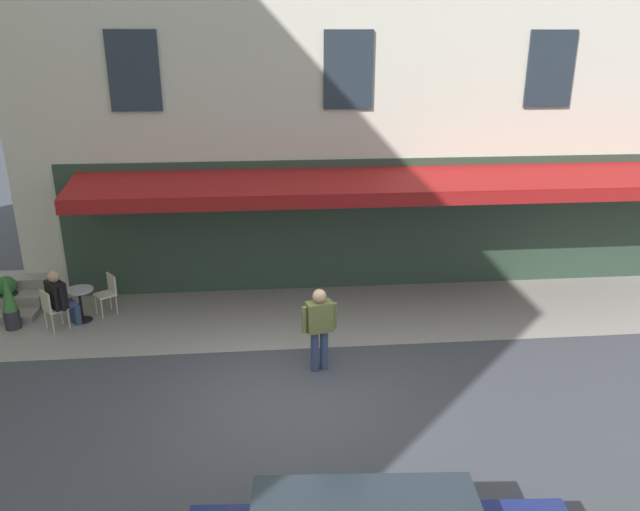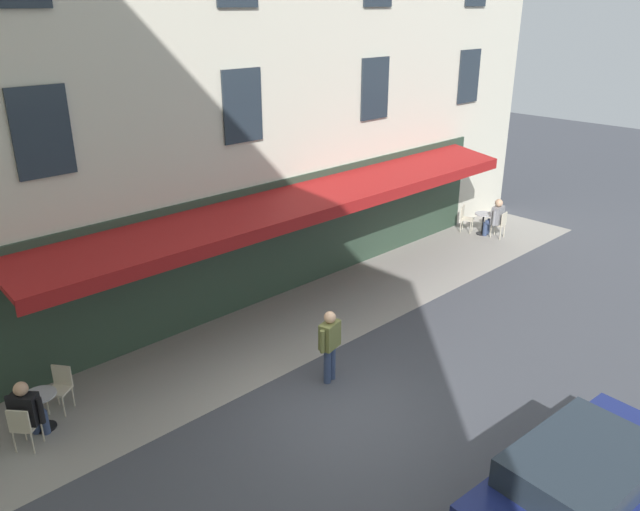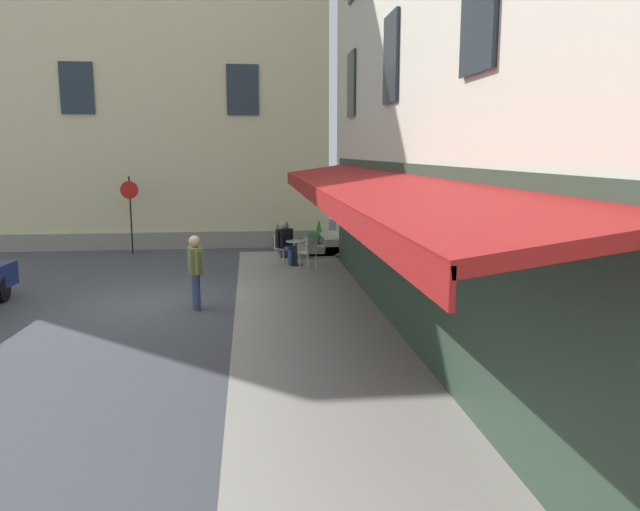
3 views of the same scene
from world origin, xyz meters
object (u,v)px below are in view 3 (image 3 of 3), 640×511
at_px(walking_pedestrian_in_olive, 195,267).
at_px(potted_plant_mid_terrace, 278,237).
at_px(cafe_chair_cream_by_window, 281,245).
at_px(potted_plant_entrance_left, 283,241).
at_px(cafe_table_near_entrance, 296,249).
at_px(no_parking_sign, 130,201).
at_px(potted_plant_under_sign, 319,234).
at_px(potted_plant_entrance_right, 314,243).
at_px(potted_plant_by_steps, 285,240).
at_px(cafe_chair_cream_facing_street, 310,250).
at_px(seated_companion_in_black, 286,241).

xyz_separation_m(walking_pedestrian_in_olive, potted_plant_mid_terrace, (7.91, -2.14, -0.47)).
xyz_separation_m(cafe_chair_cream_by_window, potted_plant_entrance_left, (1.65, -0.15, -0.10)).
bearing_deg(cafe_table_near_entrance, no_parking_sign, 63.16).
height_order(potted_plant_under_sign, potted_plant_entrance_right, potted_plant_under_sign).
xyz_separation_m(potted_plant_under_sign, potted_plant_by_steps, (-1.64, 1.28, 0.06)).
bearing_deg(potted_plant_by_steps, cafe_chair_cream_facing_street, -162.16).
bearing_deg(potted_plant_entrance_left, potted_plant_under_sign, -55.60).
height_order(seated_companion_in_black, walking_pedestrian_in_olive, walking_pedestrian_in_olive).
xyz_separation_m(cafe_table_near_entrance, potted_plant_mid_terrace, (2.92, 0.42, -0.01)).
xyz_separation_m(cafe_chair_cream_facing_street, potted_plant_by_steps, (1.90, 0.61, 0.04)).
relative_size(seated_companion_in_black, walking_pedestrian_in_olive, 0.81).
distance_m(cafe_chair_cream_by_window, seated_companion_in_black, 0.27).
bearing_deg(potted_plant_entrance_right, potted_plant_by_steps, 113.69).
height_order(cafe_chair_cream_facing_street, potted_plant_under_sign, potted_plant_under_sign).
bearing_deg(potted_plant_under_sign, potted_plant_entrance_left, 124.40).
bearing_deg(potted_plant_under_sign, cafe_table_near_entrance, 160.99).
distance_m(cafe_table_near_entrance, potted_plant_entrance_right, 1.97).
bearing_deg(cafe_chair_cream_by_window, walking_pedestrian_in_olive, 158.62).
height_order(cafe_table_near_entrance, potted_plant_under_sign, potted_plant_under_sign).
distance_m(cafe_chair_cream_facing_street, potted_plant_mid_terrace, 3.52).
height_order(cafe_chair_cream_facing_street, no_parking_sign, no_parking_sign).
xyz_separation_m(cafe_table_near_entrance, cafe_chair_cream_facing_street, (-0.51, -0.37, 0.06)).
relative_size(seated_companion_in_black, potted_plant_under_sign, 1.23).
distance_m(cafe_chair_cream_facing_street, walking_pedestrian_in_olive, 5.37).
height_order(cafe_table_near_entrance, walking_pedestrian_in_olive, walking_pedestrian_in_olive).
bearing_deg(potted_plant_entrance_right, walking_pedestrian_in_olive, 154.15).
bearing_deg(cafe_chair_cream_by_window, cafe_table_near_entrance, -139.00).
height_order(cafe_table_near_entrance, potted_plant_by_steps, potted_plant_by_steps).
bearing_deg(potted_plant_by_steps, cafe_table_near_entrance, -170.10).
height_order(cafe_chair_cream_by_window, seated_companion_in_black, seated_companion_in_black).
height_order(walking_pedestrian_in_olive, potted_plant_by_steps, walking_pedestrian_in_olive).
distance_m(cafe_chair_cream_by_window, potted_plant_under_sign, 2.93).
xyz_separation_m(walking_pedestrian_in_olive, potted_plant_entrance_left, (7.12, -2.29, -0.50)).
distance_m(cafe_table_near_entrance, potted_plant_by_steps, 1.41).
bearing_deg(cafe_table_near_entrance, potted_plant_under_sign, -19.01).
distance_m(no_parking_sign, potted_plant_entrance_right, 6.28).
bearing_deg(potted_plant_by_steps, potted_plant_under_sign, -38.11).
height_order(cafe_chair_cream_facing_street, seated_companion_in_black, seated_companion_in_black).
height_order(no_parking_sign, potted_plant_mid_terrace, no_parking_sign).
bearing_deg(cafe_chair_cream_facing_street, potted_plant_mid_terrace, 12.98).
relative_size(cafe_chair_cream_facing_street, no_parking_sign, 0.35).
xyz_separation_m(cafe_chair_cream_facing_street, potted_plant_entrance_right, (2.33, -0.37, -0.14)).
height_order(seated_companion_in_black, no_parking_sign, no_parking_sign).
xyz_separation_m(cafe_chair_cream_by_window, potted_plant_mid_terrace, (2.44, 0.01, -0.07)).
relative_size(cafe_chair_cream_facing_street, walking_pedestrian_in_olive, 0.56).
bearing_deg(potted_plant_mid_terrace, cafe_chair_cream_by_window, -179.85).
distance_m(potted_plant_under_sign, potted_plant_mid_terrace, 1.47).
xyz_separation_m(cafe_chair_cream_facing_street, potted_plant_under_sign, (3.53, -0.67, -0.02)).
height_order(no_parking_sign, potted_plant_under_sign, no_parking_sign).
xyz_separation_m(potted_plant_entrance_left, potted_plant_mid_terrace, (0.79, 0.15, 0.03)).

